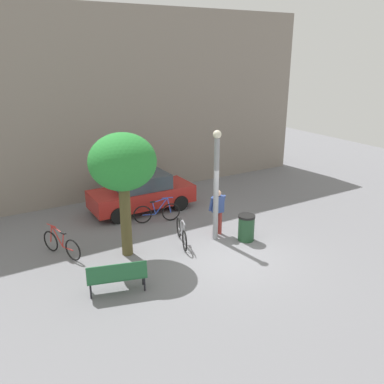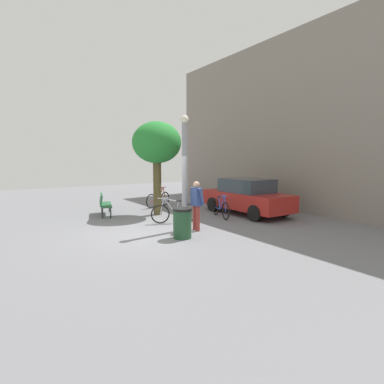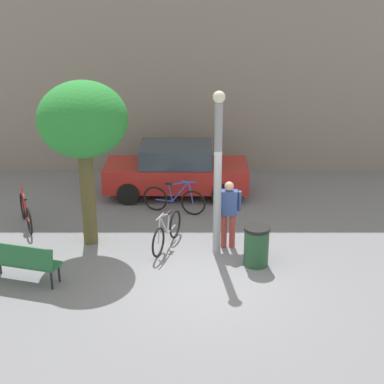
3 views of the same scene
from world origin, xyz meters
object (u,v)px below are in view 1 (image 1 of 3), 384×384
bicycle_blue (157,213)px  trash_bin (246,228)px  person_by_lamppost (218,209)px  plaza_tree (123,164)px  bicycle_red (61,245)px  lamppost (216,182)px  parked_car_red (142,192)px  bicycle_silver (182,233)px  park_bench (117,275)px

bicycle_blue → trash_bin: 3.60m
person_by_lamppost → bicycle_blue: 2.58m
plaza_tree → bicycle_red: bearing=152.0°
lamppost → bicycle_red: (-4.92, 1.51, -1.71)m
bicycle_blue → parked_car_red: parked_car_red is taller
bicycle_silver → trash_bin: size_ratio=1.86×
park_bench → bicycle_silver: size_ratio=0.97×
bicycle_red → person_by_lamppost: bearing=-13.3°
park_bench → bicycle_blue: (3.11, 3.87, -0.16)m
bicycle_blue → parked_car_red: size_ratio=0.41×
lamppost → plaza_tree: plaza_tree is taller
lamppost → parked_car_red: bearing=105.3°
trash_bin → bicycle_silver: bearing=156.0°
trash_bin → bicycle_blue: bearing=122.5°
person_by_lamppost → park_bench: 4.81m
bicycle_silver → bicycle_red: (-3.73, 1.23, 0.00)m
person_by_lamppost → plaza_tree: plaza_tree is taller
bicycle_red → trash_bin: bearing=-20.3°
lamppost → plaza_tree: bearing=170.3°
park_bench → lamppost: bearing=19.3°
park_bench → trash_bin: (5.05, 0.84, -0.08)m
bicycle_blue → bicycle_silver: bearing=-93.3°
parked_car_red → lamppost: bearing=-74.7°
lamppost → trash_bin: (0.87, -0.63, -1.62)m
trash_bin → park_bench: bearing=-170.6°
trash_bin → person_by_lamppost: bearing=122.4°
bicycle_silver → trash_bin: (2.05, -0.91, 0.08)m
trash_bin → bicycle_red: bearing=159.7°
lamppost → park_bench: size_ratio=2.30×
parked_car_red → person_by_lamppost: bearing=-69.3°
plaza_tree → bicycle_silver: plaza_tree is taller
park_bench → plaza_tree: size_ratio=0.42×
bicycle_silver → bicycle_blue: bearing=86.7°
person_by_lamppost → plaza_tree: 3.95m
bicycle_silver → parked_car_red: size_ratio=0.41×
lamppost → parked_car_red: 4.18m
park_bench → bicycle_silver: bicycle_silver is taller
park_bench → person_by_lamppost: bearing=21.4°
person_by_lamppost → bicycle_silver: (-1.47, 0.00, -0.58)m
bicycle_blue → bicycle_red: bearing=-167.0°
bicycle_blue → person_by_lamppost: bearing=-57.4°
lamppost → trash_bin: bearing=-36.0°
bicycle_blue → bicycle_red: 3.96m
parked_car_red → bicycle_silver: bearing=-92.3°
park_bench → bicycle_blue: 4.97m
park_bench → bicycle_red: size_ratio=1.00×
person_by_lamppost → park_bench: person_by_lamppost is taller
park_bench → bicycle_red: bearing=104.0°
bicycle_blue → lamppost: bearing=-66.0°
lamppost → bicycle_blue: lamppost is taller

